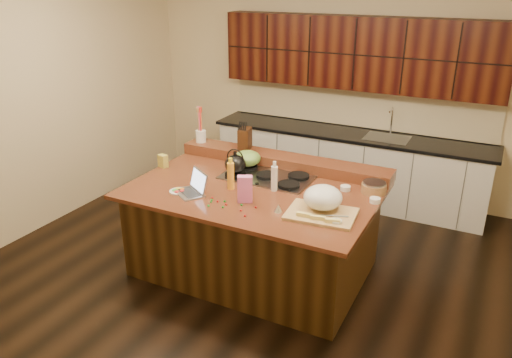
% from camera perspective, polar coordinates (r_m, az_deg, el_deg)
% --- Properties ---
extents(room, '(5.52, 5.02, 2.72)m').
position_cam_1_polar(room, '(4.76, -0.27, 3.70)').
color(room, black).
rests_on(room, ground).
extents(island, '(2.40, 1.60, 0.92)m').
position_cam_1_polar(island, '(5.11, -0.26, -5.76)').
color(island, black).
rests_on(island, ground).
extents(back_ledge, '(2.40, 0.30, 0.12)m').
position_cam_1_polar(back_ledge, '(5.48, 3.08, 2.11)').
color(back_ledge, black).
rests_on(back_ledge, island).
extents(cooktop, '(0.92, 0.52, 0.05)m').
position_cam_1_polar(cooktop, '(5.15, 1.26, 0.28)').
color(cooktop, gray).
rests_on(cooktop, island).
extents(back_counter, '(3.70, 0.66, 2.40)m').
position_cam_1_polar(back_counter, '(6.75, 10.76, 5.70)').
color(back_counter, silver).
rests_on(back_counter, ground).
extents(kettle, '(0.24, 0.24, 0.20)m').
position_cam_1_polar(kettle, '(5.13, -2.38, 1.69)').
color(kettle, black).
rests_on(kettle, cooktop).
extents(green_bowl, '(0.32, 0.32, 0.16)m').
position_cam_1_polar(green_bowl, '(5.35, -1.02, 2.39)').
color(green_bowl, olive).
rests_on(green_bowl, cooktop).
extents(laptop, '(0.39, 0.37, 0.22)m').
position_cam_1_polar(laptop, '(4.82, -7.17, -0.95)').
color(laptop, '#B7B7BC').
rests_on(laptop, island).
extents(oil_bottle, '(0.08, 0.08, 0.27)m').
position_cam_1_polar(oil_bottle, '(4.85, -2.91, 0.35)').
color(oil_bottle, '#F6A82B').
rests_on(oil_bottle, island).
extents(vinegar_bottle, '(0.08, 0.08, 0.25)m').
position_cam_1_polar(vinegar_bottle, '(4.82, 2.10, 0.05)').
color(vinegar_bottle, silver).
rests_on(vinegar_bottle, island).
extents(wooden_tray, '(0.63, 0.50, 0.24)m').
position_cam_1_polar(wooden_tray, '(4.42, 7.60, -2.52)').
color(wooden_tray, tan).
rests_on(wooden_tray, island).
extents(ramekin_a, '(0.13, 0.13, 0.04)m').
position_cam_1_polar(ramekin_a, '(4.25, 9.14, -4.91)').
color(ramekin_a, white).
rests_on(ramekin_a, island).
extents(ramekin_b, '(0.12, 0.12, 0.04)m').
position_cam_1_polar(ramekin_b, '(4.73, 13.45, -2.38)').
color(ramekin_b, white).
rests_on(ramekin_b, island).
extents(ramekin_c, '(0.12, 0.12, 0.04)m').
position_cam_1_polar(ramekin_c, '(4.93, 10.18, -1.03)').
color(ramekin_c, white).
rests_on(ramekin_c, island).
extents(strainer_bowl, '(0.30, 0.30, 0.09)m').
position_cam_1_polar(strainer_bowl, '(4.93, 13.32, -1.04)').
color(strainer_bowl, '#996B3F').
rests_on(strainer_bowl, island).
extents(kitchen_timer, '(0.10, 0.10, 0.07)m').
position_cam_1_polar(kitchen_timer, '(4.43, 2.56, -3.32)').
color(kitchen_timer, silver).
rests_on(kitchen_timer, island).
extents(pink_bag, '(0.15, 0.13, 0.25)m').
position_cam_1_polar(pink_bag, '(4.57, -1.27, -1.16)').
color(pink_bag, pink).
rests_on(pink_bag, island).
extents(candy_plate, '(0.20, 0.20, 0.01)m').
position_cam_1_polar(candy_plate, '(4.89, -8.83, -1.39)').
color(candy_plate, white).
rests_on(candy_plate, island).
extents(package_box, '(0.11, 0.09, 0.14)m').
position_cam_1_polar(package_box, '(5.52, -10.59, 2.04)').
color(package_box, gold).
rests_on(package_box, island).
extents(utensil_crock, '(0.15, 0.15, 0.14)m').
position_cam_1_polar(utensil_crock, '(5.92, -6.32, 4.89)').
color(utensil_crock, white).
rests_on(utensil_crock, back_ledge).
extents(knife_block, '(0.16, 0.22, 0.24)m').
position_cam_1_polar(knife_block, '(5.61, -1.28, 4.60)').
color(knife_block, black).
rests_on(knife_block, back_ledge).
extents(gumdrop_0, '(0.02, 0.02, 0.02)m').
position_cam_1_polar(gumdrop_0, '(4.50, -0.03, -3.23)').
color(gumdrop_0, red).
rests_on(gumdrop_0, island).
extents(gumdrop_1, '(0.02, 0.02, 0.02)m').
position_cam_1_polar(gumdrop_1, '(4.62, -3.61, -2.56)').
color(gumdrop_1, '#198C26').
rests_on(gumdrop_1, island).
extents(gumdrop_2, '(0.02, 0.02, 0.02)m').
position_cam_1_polar(gumdrop_2, '(4.62, -4.41, -2.56)').
color(gumdrop_2, red).
rests_on(gumdrop_2, island).
extents(gumdrop_3, '(0.02, 0.02, 0.02)m').
position_cam_1_polar(gumdrop_3, '(4.55, -5.45, -3.05)').
color(gumdrop_3, '#198C26').
rests_on(gumdrop_3, island).
extents(gumdrop_4, '(0.02, 0.02, 0.02)m').
position_cam_1_polar(gumdrop_4, '(4.34, -1.27, -4.22)').
color(gumdrop_4, red).
rests_on(gumdrop_4, island).
extents(gumdrop_5, '(0.02, 0.02, 0.02)m').
position_cam_1_polar(gumdrop_5, '(4.62, -5.17, -2.60)').
color(gumdrop_5, '#198C26').
rests_on(gumdrop_5, island).
extents(gumdrop_6, '(0.02, 0.02, 0.02)m').
position_cam_1_polar(gumdrop_6, '(4.70, -5.04, -2.16)').
color(gumdrop_6, red).
rests_on(gumdrop_6, island).
extents(gumdrop_7, '(0.02, 0.02, 0.02)m').
position_cam_1_polar(gumdrop_7, '(4.54, -1.68, -2.97)').
color(gumdrop_7, '#198C26').
rests_on(gumdrop_7, island).
extents(gumdrop_8, '(0.02, 0.02, 0.02)m').
position_cam_1_polar(gumdrop_8, '(4.56, -3.45, -2.92)').
color(gumdrop_8, red).
rests_on(gumdrop_8, island).
extents(gumdrop_9, '(0.02, 0.02, 0.02)m').
position_cam_1_polar(gumdrop_9, '(4.51, -3.81, -3.22)').
color(gumdrop_9, '#198C26').
rests_on(gumdrop_9, island).
extents(gumdrop_10, '(0.02, 0.02, 0.02)m').
position_cam_1_polar(gumdrop_10, '(4.44, -1.72, -3.61)').
color(gumdrop_10, red).
rests_on(gumdrop_10, island).
extents(gumdrop_11, '(0.02, 0.02, 0.02)m').
position_cam_1_polar(gumdrop_11, '(4.66, -5.08, -2.38)').
color(gumdrop_11, '#198C26').
rests_on(gumdrop_11, island).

